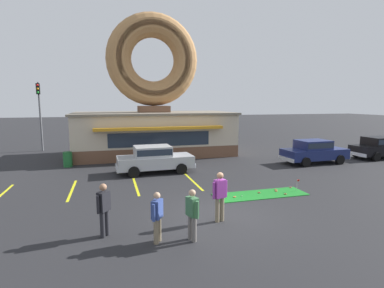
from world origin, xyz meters
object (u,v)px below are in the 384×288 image
car_black (380,147)px  pedestrian_leather_jacket_man (192,213)px  golf_ball (242,196)px  pedestrian_blue_sweater_man (104,207)px  car_silver (154,158)px  trash_bin (68,159)px  pedestrian_hooded_kid (157,215)px  pedestrian_clipboard_woman (220,194)px  car_navy (314,151)px  traffic_light_pole (40,107)px  putting_flag_pin (298,182)px

car_black → pedestrian_leather_jacket_man: size_ratio=2.89×
golf_ball → pedestrian_blue_sweater_man: pedestrian_blue_sweater_man is taller
car_silver → pedestrian_leather_jacket_man: car_silver is taller
golf_ball → trash_bin: (-8.22, 8.75, 0.45)m
pedestrian_hooded_kid → pedestrian_clipboard_woman: 2.56m
pedestrian_blue_sweater_man → pedestrian_hooded_kid: 1.74m
golf_ball → pedestrian_hooded_kid: (-4.26, -3.27, 0.80)m
car_silver → car_black: size_ratio=1.00×
car_navy → pedestrian_hooded_kid: 14.96m
pedestrian_blue_sweater_man → pedestrian_leather_jacket_man: bearing=-21.4°
pedestrian_blue_sweater_man → car_silver: bearing=71.2°
pedestrian_clipboard_woman → trash_bin: (-6.31, 11.03, -0.49)m
pedestrian_blue_sweater_man → golf_ball: bearing=22.8°
pedestrian_leather_jacket_man → traffic_light_pole: size_ratio=0.28×
putting_flag_pin → pedestrian_clipboard_woman: pedestrian_clipboard_woman is taller
putting_flag_pin → pedestrian_leather_jacket_man: bearing=-150.1°
car_navy → pedestrian_blue_sweater_man: pedestrian_blue_sweater_man is taller
putting_flag_pin → pedestrian_blue_sweater_man: bearing=-163.8°
pedestrian_blue_sweater_man → traffic_light_pole: traffic_light_pole is taller
car_black → pedestrian_blue_sweater_man: pedestrian_blue_sweater_man is taller
traffic_light_pole → car_black: bearing=-22.4°
pedestrian_leather_jacket_man → trash_bin: 13.18m
pedestrian_clipboard_woman → trash_bin: bearing=119.8°
car_navy → car_black: bearing=2.8°
car_black → pedestrian_clipboard_woman: bearing=-153.0°
putting_flag_pin → car_silver: (-5.92, 5.57, 0.43)m
golf_ball → car_silver: (-3.04, 5.65, 0.82)m
pedestrian_hooded_kid → car_navy: bearing=35.8°
putting_flag_pin → car_black: bearing=27.4°
car_silver → pedestrian_hooded_kid: car_silver is taller
golf_ball → pedestrian_clipboard_woman: 3.12m
golf_ball → car_navy: size_ratio=0.01×
pedestrian_hooded_kid → pedestrian_blue_sweater_man: bearing=151.3°
golf_ball → pedestrian_hooded_kid: pedestrian_hooded_kid is taller
pedestrian_hooded_kid → pedestrian_leather_jacket_man: 1.05m
pedestrian_hooded_kid → car_silver: bearing=82.2°
putting_flag_pin → pedestrian_leather_jacket_man: (-6.11, -3.52, 0.44)m
pedestrian_hooded_kid → car_black: bearing=26.5°
car_silver → pedestrian_blue_sweater_man: 8.54m
pedestrian_leather_jacket_man → putting_flag_pin: bearing=29.9°
car_navy → pedestrian_hooded_kid: size_ratio=2.98×
golf_ball → pedestrian_leather_jacket_man: pedestrian_leather_jacket_man is taller
car_navy → traffic_light_pole: (-19.01, 10.63, 2.84)m
putting_flag_pin → golf_ball: bearing=-178.3°
car_black → pedestrian_leather_jacket_man: (-17.11, -9.21, 0.01)m
car_silver → pedestrian_hooded_kid: (-1.22, -8.92, -0.02)m
pedestrian_clipboard_woman → traffic_light_pole: bearing=116.7°
car_navy → pedestrian_clipboard_woman: 12.48m
pedestrian_hooded_kid → trash_bin: bearing=108.2°
car_silver → trash_bin: size_ratio=4.73×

